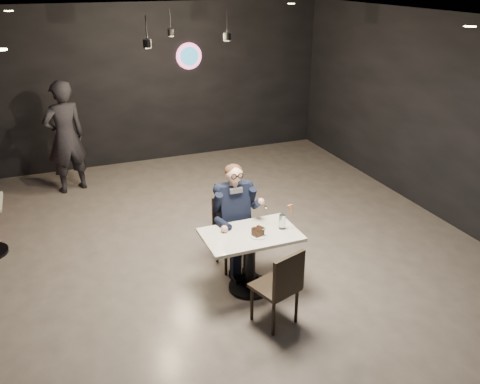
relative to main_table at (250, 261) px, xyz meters
name	(u,v)px	position (x,y,z in m)	size (l,w,h in m)	color
floor	(234,271)	(-0.04, 0.42, -0.38)	(9.00, 9.00, 0.00)	slate
wall_sign	(189,56)	(0.76, 4.89, 1.62)	(0.50, 0.06, 0.50)	pink
pendant_lights	(181,20)	(-0.04, 2.42, 2.51)	(1.40, 1.20, 0.36)	black
main_table	(250,261)	(0.00, 0.00, 0.00)	(1.10, 0.70, 0.75)	white
chair_far	(234,234)	(0.00, 0.55, 0.09)	(0.42, 0.46, 0.92)	black
chair_near	(275,285)	(0.00, -0.66, 0.09)	(0.42, 0.46, 0.92)	black
seated_man	(233,216)	(0.00, 0.55, 0.34)	(0.60, 0.80, 1.44)	black
dessert_plate	(258,235)	(0.06, -0.09, 0.38)	(0.21, 0.21, 0.01)	white
cake_slice	(258,232)	(0.05, -0.09, 0.43)	(0.12, 0.10, 0.08)	black
mint_leaf	(264,229)	(0.11, -0.12, 0.47)	(0.07, 0.04, 0.01)	#2B832E
sundae_glass	(282,222)	(0.39, -0.03, 0.46)	(0.08, 0.08, 0.18)	silver
wafer_cone	(291,210)	(0.47, -0.07, 0.62)	(0.06, 0.06, 0.12)	tan
passerby	(65,137)	(-1.72, 3.90, 0.58)	(0.70, 0.46, 1.91)	black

